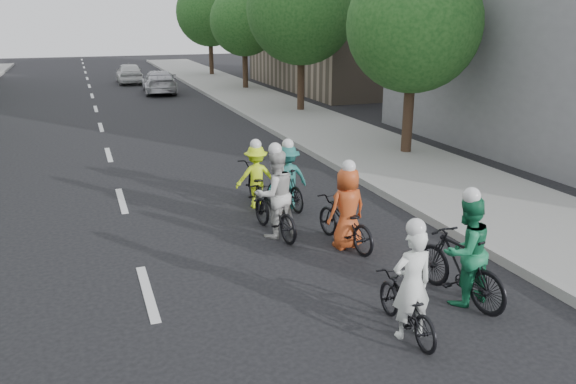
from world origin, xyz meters
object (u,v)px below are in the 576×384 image
follow_car_lead (159,82)px  follow_car_trail (129,73)px  cyclist_3 (346,217)px  cyclist_5 (275,203)px  cyclist_0 (256,182)px  cyclist_4 (287,181)px  cyclist_1 (408,298)px  cyclist_2 (463,259)px

follow_car_lead → follow_car_trail: follow_car_trail is taller
cyclist_3 → follow_car_trail: size_ratio=0.47×
follow_car_lead → cyclist_5: bearing=91.3°
cyclist_5 → cyclist_0: bearing=-103.0°
cyclist_3 → cyclist_4: (-0.25, 2.50, 0.03)m
cyclist_1 → cyclist_2: 1.40m
cyclist_5 → follow_car_trail: bearing=-97.2°
cyclist_1 → cyclist_2: cyclist_2 is taller
cyclist_1 → follow_car_trail: 33.25m
cyclist_1 → cyclist_4: size_ratio=1.04×
follow_car_lead → follow_car_trail: 5.96m
cyclist_2 → cyclist_3: cyclist_2 is taller
cyclist_0 → follow_car_lead: 21.43m
cyclist_4 → follow_car_lead: bearing=-98.2°
cyclist_2 → cyclist_3: size_ratio=1.01×
cyclist_2 → follow_car_lead: 26.86m
follow_car_lead → cyclist_2: bearing=95.4°
cyclist_0 → cyclist_1: (0.31, -5.98, -0.04)m
cyclist_0 → cyclist_2: 5.67m
cyclist_5 → follow_car_lead: bearing=-99.9°
cyclist_1 → cyclist_2: (1.29, 0.55, 0.15)m
cyclist_2 → cyclist_4: bearing=-88.2°
cyclist_5 → follow_car_trail: (-0.11, 29.13, -0.00)m
cyclist_0 → follow_car_lead: bearing=-84.4°
cyclist_3 → cyclist_5: bearing=-51.4°
cyclist_0 → cyclist_2: size_ratio=1.04×
cyclist_0 → cyclist_5: 1.89m
follow_car_lead → cyclist_0: bearing=91.6°
cyclist_1 → cyclist_3: cyclist_1 is taller
cyclist_5 → follow_car_lead: size_ratio=0.43×
cyclist_1 → follow_car_lead: size_ratio=0.38×
follow_car_lead → cyclist_3: bearing=93.9°
cyclist_0 → follow_car_lead: (0.84, 21.41, 0.06)m
cyclist_4 → follow_car_trail: (-0.93, 27.62, 0.05)m
cyclist_4 → follow_car_trail: cyclist_4 is taller
cyclist_2 → cyclist_1: bearing=14.1°
cyclist_1 → cyclist_5: cyclist_5 is taller
cyclist_2 → cyclist_5: size_ratio=0.98×
cyclist_4 → cyclist_5: cyclist_5 is taller
cyclist_3 → cyclist_4: 2.52m
cyclist_3 → follow_car_trail: 30.15m
cyclist_1 → cyclist_3: 3.17m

